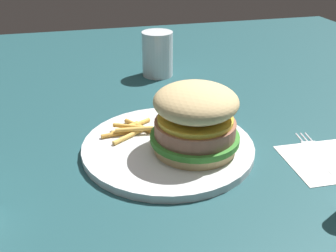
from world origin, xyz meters
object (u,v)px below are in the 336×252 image
Objects in this scene: sandwich at (195,118)px; fork at (324,159)px; napkin at (324,161)px; drink_glass at (158,57)px; plate at (168,147)px; fries_pile at (131,130)px.

sandwich is 0.76× the size of fork.
napkin is 1.11× the size of drink_glass.
fries_pile reaches higher than plate.
sandwich is at bearing -3.94° from drink_glass.
napkin is 0.00m from fork.
fries_pile is at bearing -117.13° from fork.
fork is (0.06, 0.18, -0.06)m from sandwich.
drink_glass is (-0.36, 0.02, -0.02)m from sandwich.
plate is at bearing -112.15° from napkin.
fries_pile is 0.96× the size of drink_glass.
plate is 1.51× the size of fork.
fork is (0.13, 0.26, -0.01)m from fries_pile.
fries_pile is at bearing -135.50° from plate.
drink_glass reaches higher than napkin.
plate is 0.07m from fries_pile.
sandwich reaches higher than drink_glass.
plate is at bearing -111.76° from fork.
sandwich is at bearing -109.43° from napkin.
sandwich reaches higher than plate.
napkin is at bearing 62.58° from fries_pile.
drink_glass is (-0.42, -0.16, 0.04)m from napkin.
sandwich is 0.36m from drink_glass.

